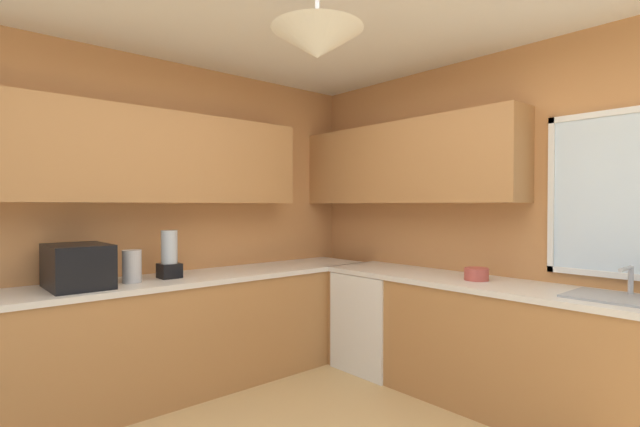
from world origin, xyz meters
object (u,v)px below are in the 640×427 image
at_px(bowl, 476,274).
at_px(blender_appliance, 169,257).
at_px(dishwasher, 378,320).
at_px(microwave, 78,266).
at_px(kettle, 132,266).
at_px(sink_assembly, 622,298).

height_order(bowl, blender_appliance, blender_appliance).
relative_size(dishwasher, blender_appliance, 2.32).
height_order(microwave, kettle, microwave).
xyz_separation_m(microwave, blender_appliance, (0.00, 0.63, 0.02)).
relative_size(dishwasher, bowl, 4.83).
bearing_deg(blender_appliance, sink_assembly, 33.38).
bearing_deg(blender_appliance, microwave, -90.00).
relative_size(microwave, blender_appliance, 1.33).
height_order(microwave, bowl, microwave).
relative_size(kettle, blender_appliance, 0.64).
height_order(kettle, blender_appliance, blender_appliance).
height_order(microwave, sink_assembly, microwave).
distance_m(dishwasher, blender_appliance, 1.86).
xyz_separation_m(dishwasher, bowl, (0.93, 0.03, 0.51)).
bearing_deg(kettle, dishwasher, 71.41).
height_order(sink_assembly, bowl, sink_assembly).
bearing_deg(dishwasher, blender_appliance, -112.20).
bearing_deg(microwave, blender_appliance, 90.00).
bearing_deg(sink_assembly, kettle, -142.10).
bearing_deg(blender_appliance, kettle, -85.98).
bearing_deg(dishwasher, microwave, -106.36).
bearing_deg(kettle, blender_appliance, 94.02).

